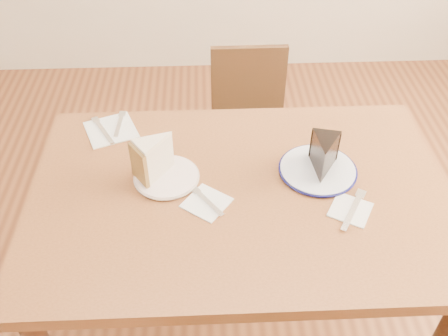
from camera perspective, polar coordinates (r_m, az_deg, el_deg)
ground at (r=2.02m, az=1.41°, el=-17.94°), size 4.00×4.00×0.00m
table at (r=1.50m, az=1.82°, el=-5.22°), size 1.20×0.80×0.75m
chair_far at (r=2.17m, az=2.93°, el=4.27°), size 0.38×0.38×0.76m
plate_cream at (r=1.46m, az=-6.58°, el=-1.02°), size 0.18×0.18×0.01m
plate_navy at (r=1.50m, az=10.65°, el=-0.20°), size 0.22×0.22×0.01m
carrot_cake at (r=1.44m, az=-7.65°, el=1.22°), size 0.14×0.13×0.11m
chocolate_cake at (r=1.46m, az=11.30°, el=1.13°), size 0.11×0.13×0.10m
napkin_cream at (r=1.39m, az=-2.00°, el=-3.99°), size 0.15×0.15×0.00m
napkin_navy at (r=1.41m, az=14.25°, el=-4.64°), size 0.14×0.14×0.00m
napkin_spare at (r=1.68m, az=-12.78°, el=4.28°), size 0.20×0.20×0.00m
fork_cream at (r=1.38m, az=-1.93°, el=-3.81°), size 0.09×0.12×0.00m
knife_navy at (r=1.40m, az=14.52°, el=-4.67°), size 0.10×0.15×0.00m
fork_spare at (r=1.69m, az=-11.86°, el=4.93°), size 0.02×0.14×0.00m
knife_spare at (r=1.67m, az=-13.65°, el=4.21°), size 0.09×0.15×0.00m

